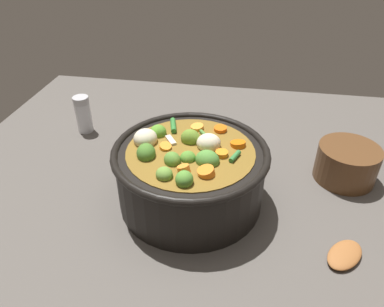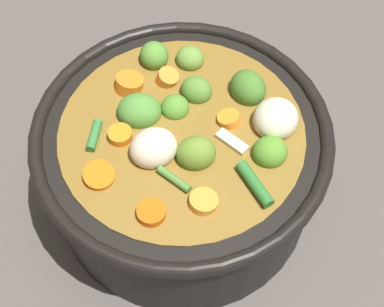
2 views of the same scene
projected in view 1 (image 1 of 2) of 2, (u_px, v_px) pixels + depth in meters
The scene contains 5 objects.
ground_plane at pixel (191, 199), 0.72m from camera, with size 1.10×1.10×0.00m, color #514C47.
cooking_pot at pixel (190, 173), 0.68m from camera, with size 0.29×0.29×0.14m.
wooden_spoon at pixel (369, 270), 0.57m from camera, with size 0.19×0.19×0.01m.
salt_shaker at pixel (83, 114), 0.91m from camera, with size 0.04×0.04×0.09m.
small_saucepan at pixel (348, 163), 0.76m from camera, with size 0.20×0.15×0.08m.
Camera 1 is at (0.09, -0.54, 0.48)m, focal length 34.27 mm.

